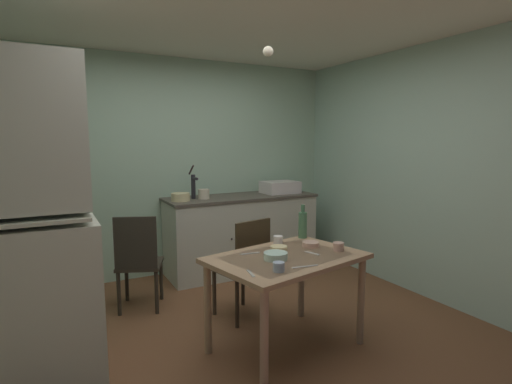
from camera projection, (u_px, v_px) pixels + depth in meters
ground_plane at (242, 338)px, 3.26m from camera, size 5.12×5.12×0.00m
wall_back at (172, 168)px, 4.76m from camera, size 4.22×0.10×2.56m
wall_right at (426, 172)px, 4.07m from camera, size 0.10×3.83×2.56m
ceiling_slab at (240, 2)px, 2.91m from camera, size 4.22×3.83×0.10m
hutch_cabinet at (13, 237)px, 2.50m from camera, size 0.99×0.52×2.15m
counter_cabinet at (241, 233)px, 4.89m from camera, size 1.84×0.64×0.94m
sink_basin at (280, 187)px, 5.08m from camera, size 0.44×0.34×0.15m
hand_pump at (193, 184)px, 4.57m from camera, size 0.05×0.27×0.39m
mixing_bowl_counter at (181, 197)px, 4.42m from camera, size 0.21×0.21×0.09m
stoneware_crock at (204, 194)px, 4.58m from camera, size 0.13×0.13×0.11m
dining_table at (287, 268)px, 3.02m from camera, size 1.26×0.98×0.74m
chair_far_side at (245, 266)px, 3.56m from camera, size 0.48×0.48×0.92m
chair_by_counter at (139, 261)px, 3.73m from camera, size 0.52×0.52×0.93m
serving_bowl_wide at (276, 256)px, 2.91m from camera, size 0.18×0.18×0.05m
soup_bowl_small at (311, 244)px, 3.27m from camera, size 0.14×0.14×0.04m
sauce_dish at (279, 248)px, 3.16m from camera, size 0.13×0.13×0.03m
teacup_cream at (279, 267)px, 2.65m from camera, size 0.08×0.08×0.06m
teacup_mint at (278, 240)px, 3.37m from camera, size 0.08×0.08×0.06m
mug_tall at (338, 247)px, 3.15m from camera, size 0.09×0.09×0.06m
glass_bottle at (303, 224)px, 3.55m from camera, size 0.08×0.08×0.30m
table_knife at (305, 266)px, 2.75m from camera, size 0.19×0.04×0.00m
teaspoon_near_bowl at (250, 253)px, 3.07m from camera, size 0.16×0.04×0.00m
teaspoon_by_cup at (312, 253)px, 3.07m from camera, size 0.06×0.14×0.00m
serving_spoon at (251, 273)px, 2.61m from camera, size 0.05×0.14×0.00m
pendant_bulb at (268, 52)px, 3.04m from camera, size 0.08×0.08×0.08m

